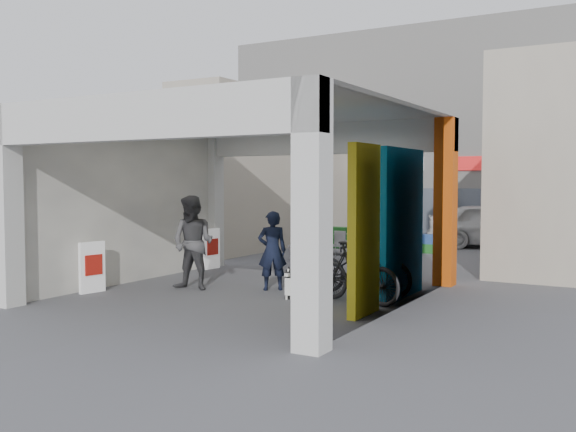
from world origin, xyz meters
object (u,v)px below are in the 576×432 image
Objects in this scene: man_with_dog at (272,251)px; man_crates at (406,220)px; man_elderly at (402,246)px; border_collie at (292,286)px; bicycle_front at (361,267)px; white_van at (495,225)px; cafe_set at (317,249)px; produce_stand at (329,243)px; bicycle_rear at (357,273)px; man_back_turned at (193,243)px.

man_crates is at bearing -125.92° from man_with_dog.
man_with_dog is 2.75m from man_elderly.
border_collie is 0.35× the size of man_crates.
bicycle_front is 0.48× the size of white_van.
cafe_set is 6.72m from white_van.
produce_stand is 7.67m from bicycle_rear.
border_collie is at bearing -86.77° from produce_stand.
produce_stand is 0.64× the size of man_back_turned.
border_collie is (2.32, -5.52, -0.03)m from cafe_set.
man_crates is (-1.25, 9.84, 0.64)m from border_collie.
white_van reaches higher than bicycle_rear.
man_crates is at bearing 27.20° from bicycle_rear.
produce_stand is 7.38m from border_collie.
man_crates reaches higher than man_with_dog.
produce_stand is 1.97× the size of border_collie.
man_crates is (0.97, 9.94, -0.07)m from man_back_turned.
bicycle_rear is (3.82, -6.66, 0.23)m from produce_stand.
produce_stand is 5.80m from white_van.
man_crates is (-2.50, 7.38, 0.05)m from man_elderly.
man_crates is (-0.44, 9.20, 0.09)m from man_with_dog.
bicycle_rear is (-0.05, -2.22, -0.29)m from man_elderly.
cafe_set is at bearing 83.50° from man_back_turned.
bicycle_rear reaches higher than cafe_set.
produce_stand is 0.76× the size of man_with_dog.
man_with_dog is 0.95× the size of man_elderly.
produce_stand is 0.28× the size of white_van.
cafe_set is 6.35m from bicycle_rear.
man_with_dog is at bearing -134.99° from man_elderly.
cafe_set is at bearing -111.54° from man_with_dog.
produce_stand is 3.29m from man_crates.
cafe_set is 5.13m from man_with_dog.
cafe_set is 0.30× the size of white_van.
border_collie is 0.14× the size of white_van.
man_back_turned is 1.14× the size of man_elderly.
white_van reaches higher than border_collie.
cafe_set is 0.72× the size of bicycle_rear.
white_van is (0.35, 10.16, 0.19)m from bicycle_front.
man_back_turned is 0.44× the size of white_van.
bicycle_rear is 0.42× the size of white_van.
man_back_turned is (0.09, -5.63, 0.67)m from cafe_set.
man_crates is at bearing 112.35° from man_elderly.
bicycle_front is at bearing 152.91° from man_with_dog.
produce_stand is 0.73× the size of man_elderly.
man_elderly is 0.39× the size of white_van.
man_crates is (1.36, 2.94, 0.56)m from produce_stand.
man_back_turned is at bearing -104.35° from produce_stand.
man_back_turned reaches higher than white_van.
bicycle_rear is at bearing 162.75° from white_van.
man_with_dog is at bearing 94.68° from man_crates.
bicycle_rear is (3.43, 0.35, -0.40)m from man_back_turned.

